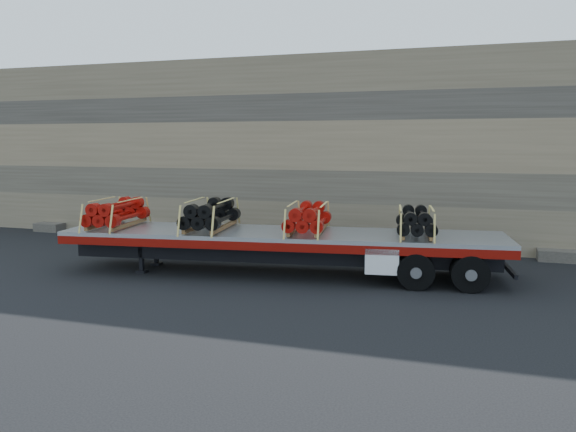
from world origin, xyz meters
name	(u,v)px	position (x,y,z in m)	size (l,w,h in m)	color
ground	(310,278)	(0.00, 0.00, 0.00)	(120.00, 120.00, 0.00)	black
rock_wall	(356,151)	(0.00, 6.50, 3.50)	(44.00, 3.00, 7.00)	#7A6B54
trailer	(281,253)	(-0.95, 0.22, 0.63)	(12.65, 2.43, 1.27)	#B5B7BD
bundle_front	(117,214)	(-5.99, -0.45, 1.67)	(1.14, 2.27, 0.81)	#A30E08
bundle_midfront	(211,215)	(-3.03, -0.06, 1.68)	(1.18, 2.36, 0.84)	black
bundle_midrear	(308,219)	(-0.16, 0.32, 1.66)	(1.11, 2.22, 0.79)	#A30E08
bundle_rear	(416,222)	(2.83, 0.71, 1.63)	(1.04, 2.07, 0.73)	black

